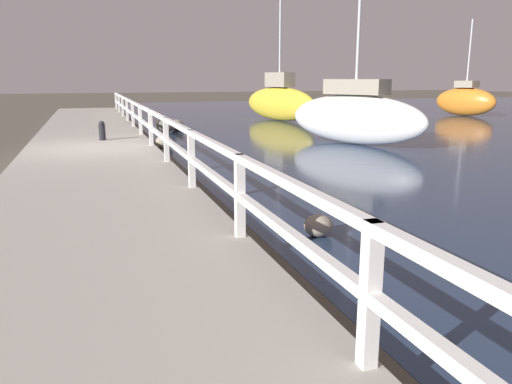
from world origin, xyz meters
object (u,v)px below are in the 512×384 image
sailboat_yellow (279,101)px  sailboat_white (355,116)px  mooring_bollard (102,130)px  sailboat_orange (465,101)px

sailboat_yellow → sailboat_white: size_ratio=1.36×
mooring_bollard → sailboat_yellow: sailboat_yellow is taller
sailboat_yellow → sailboat_white: bearing=-110.7°
sailboat_orange → sailboat_yellow: size_ratio=0.62×
sailboat_yellow → sailboat_orange: bearing=-16.0°
sailboat_yellow → mooring_bollard: bearing=-151.1°
sailboat_orange → sailboat_white: (-11.71, -8.75, 0.04)m
mooring_bollard → sailboat_yellow: size_ratio=0.07×
mooring_bollard → sailboat_yellow: (8.46, 8.06, 0.35)m
mooring_bollard → sailboat_white: size_ratio=0.09×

